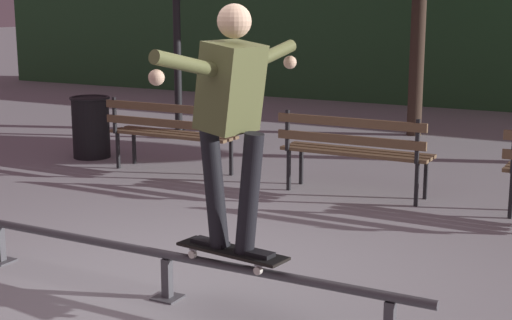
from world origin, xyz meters
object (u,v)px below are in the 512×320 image
Objects in this scene: grind_rail at (167,262)px; park_bench_left_center at (354,146)px; skateboarder at (231,108)px; park_bench_leftmost at (169,129)px; skateboard at (232,252)px; trash_can at (91,126)px.

park_bench_left_center is at bearing 88.60° from grind_rail.
park_bench_leftmost is at bearing 130.29° from skateboarder.
trash_can is (-4.19, 3.54, -0.00)m from skateboard.
skateboarder is at bearing -0.04° from grind_rail.
park_bench_leftmost reaches higher than skateboard.
park_bench_leftmost is (-2.75, 3.25, 0.12)m from skateboard.
park_bench_leftmost is at bearing 124.56° from grind_rail.
skateboard is 5.48m from trash_can.
grind_rail is at bearing 179.96° from skateboarder.
skateboard is 4.26m from park_bench_leftmost.
park_bench_leftmost is at bearing 180.00° from park_bench_left_center.
skateboarder is 1.95× the size of trash_can.
park_bench_left_center is at bearing -4.47° from trash_can.
skateboarder is 0.97× the size of park_bench_leftmost.
skateboarder is at bearing -82.33° from park_bench_left_center.
park_bench_left_center is at bearing 0.00° from park_bench_leftmost.
park_bench_leftmost is 2.31m from park_bench_left_center.
park_bench_leftmost is (-2.24, 3.25, 0.27)m from grind_rail.
grind_rail is 1.21m from skateboarder.
park_bench_leftmost reaches higher than trash_can.
skateboarder is (0.52, -0.00, 1.09)m from grind_rail.
park_bench_leftmost reaches higher than grind_rail.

